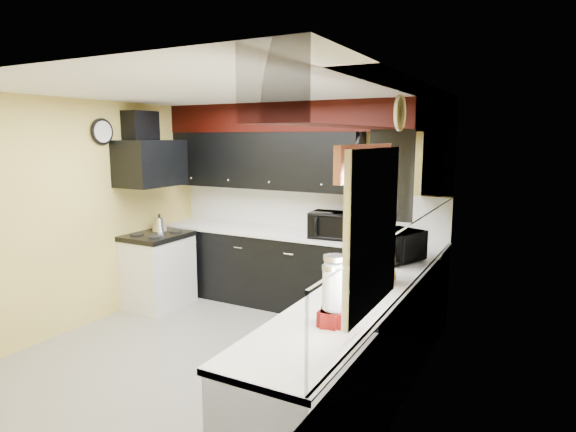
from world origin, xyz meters
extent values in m
plane|color=gray|center=(0.00, 0.00, 0.00)|extent=(3.60, 3.60, 0.00)
cube|color=#E0C666|center=(0.00, 1.80, 1.25)|extent=(3.60, 0.06, 2.50)
cube|color=#E0C666|center=(1.80, 0.00, 1.25)|extent=(0.06, 3.60, 2.50)
cube|color=#E0C666|center=(-1.80, 0.00, 1.25)|extent=(0.06, 3.60, 2.50)
cube|color=white|center=(0.00, 0.00, 2.50)|extent=(3.60, 3.60, 0.06)
cube|color=black|center=(0.00, 1.50, 0.45)|extent=(3.60, 0.60, 0.90)
cube|color=black|center=(1.50, -0.30, 0.45)|extent=(0.60, 3.00, 0.90)
cube|color=white|center=(0.00, 1.50, 0.92)|extent=(3.62, 0.64, 0.04)
cube|color=white|center=(1.50, -0.30, 0.92)|extent=(0.64, 3.02, 0.04)
cube|color=white|center=(0.00, 1.79, 1.19)|extent=(3.60, 0.02, 0.50)
cube|color=white|center=(1.79, 0.00, 1.19)|extent=(0.02, 3.60, 0.50)
cube|color=black|center=(-0.50, 1.62, 1.80)|extent=(2.60, 0.35, 0.70)
cube|color=black|center=(1.62, 0.90, 1.80)|extent=(0.35, 1.80, 0.70)
cube|color=black|center=(0.00, 1.62, 2.33)|extent=(3.60, 0.36, 0.35)
cube|color=black|center=(1.62, -0.18, 2.33)|extent=(0.36, 3.24, 0.35)
cube|color=white|center=(-1.50, 0.75, 0.43)|extent=(0.60, 0.75, 0.86)
cube|color=black|center=(-1.50, 0.75, 0.89)|extent=(0.62, 0.77, 0.06)
cube|color=black|center=(-1.55, 0.75, 1.78)|extent=(0.50, 0.78, 0.55)
cube|color=black|center=(-1.68, 0.75, 2.20)|extent=(0.24, 0.40, 0.40)
cube|color=red|center=(1.73, -0.90, 1.95)|extent=(0.04, 0.88, 0.20)
cube|color=white|center=(0.83, 1.30, 1.80)|extent=(0.03, 0.26, 0.35)
imported|color=black|center=(0.55, 1.45, 1.09)|extent=(0.55, 0.47, 0.30)
imported|color=black|center=(1.47, 0.78, 1.08)|extent=(0.51, 0.60, 0.28)
cylinder|color=white|center=(0.89, 1.50, 1.02)|extent=(0.17, 0.17, 0.16)
cube|color=black|center=(1.04, 1.54, 1.06)|extent=(0.15, 0.17, 0.23)
camera|label=1|loc=(2.66, -3.59, 2.09)|focal=30.00mm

